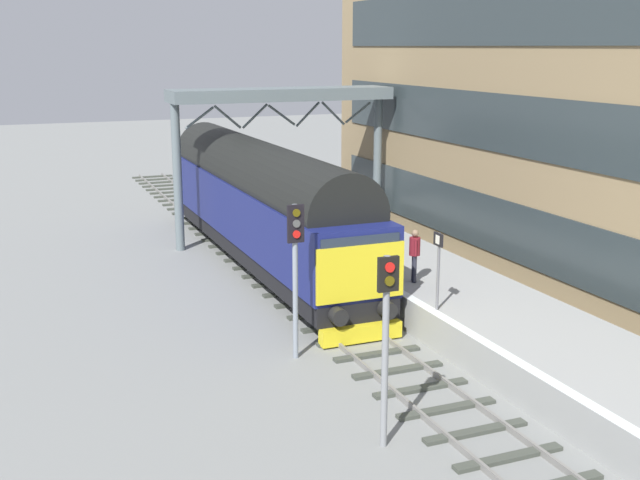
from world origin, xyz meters
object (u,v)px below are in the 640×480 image
at_px(waiting_passenger, 415,251).
at_px(signal_post_mid, 295,260).
at_px(diesel_locomotive, 260,200).
at_px(signal_post_near, 386,330).
at_px(platform_number_sign, 438,260).

bearing_deg(waiting_passenger, signal_post_mid, 136.08).
bearing_deg(waiting_passenger, diesel_locomotive, 41.25).
bearing_deg(signal_post_near, waiting_passenger, 57.41).
xyz_separation_m(diesel_locomotive, waiting_passenger, (2.63, -7.32, -0.49)).
bearing_deg(diesel_locomotive, waiting_passenger, -70.26).
xyz_separation_m(diesel_locomotive, signal_post_near, (-2.08, -14.69, 0.09)).
xyz_separation_m(diesel_locomotive, platform_number_sign, (1.89, -9.96, -0.04)).
relative_size(diesel_locomotive, waiting_passenger, 11.26).
distance_m(diesel_locomotive, signal_post_near, 14.83).
height_order(platform_number_sign, waiting_passenger, platform_number_sign).
xyz_separation_m(signal_post_mid, platform_number_sign, (3.97, -0.49, -0.26)).
distance_m(diesel_locomotive, signal_post_mid, 9.70).
bearing_deg(signal_post_mid, waiting_passenger, 24.58).
relative_size(diesel_locomotive, signal_post_near, 4.51).
distance_m(diesel_locomotive, platform_number_sign, 10.14).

